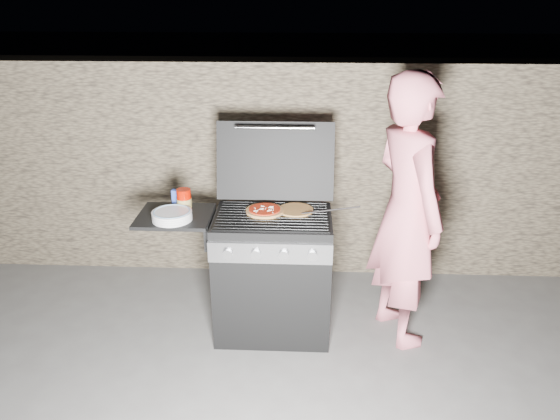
{
  "coord_description": "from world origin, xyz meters",
  "views": [
    {
      "loc": [
        0.21,
        -3.38,
        2.37
      ],
      "look_at": [
        0.05,
        0.0,
        0.95
      ],
      "focal_mm": 35.0,
      "sensor_mm": 36.0,
      "label": 1
    }
  ],
  "objects_px": {
    "pizza_topped": "(265,210)",
    "person": "(407,212)",
    "sauce_jar": "(184,200)",
    "gas_grill": "(238,273)"
  },
  "relations": [
    {
      "from": "pizza_topped",
      "to": "person",
      "type": "distance_m",
      "value": 0.96
    },
    {
      "from": "pizza_topped",
      "to": "person",
      "type": "height_order",
      "value": "person"
    },
    {
      "from": "pizza_topped",
      "to": "person",
      "type": "xyz_separation_m",
      "value": [
        0.96,
        -0.03,
        0.02
      ]
    },
    {
      "from": "person",
      "to": "sauce_jar",
      "type": "bearing_deg",
      "value": 67.12
    },
    {
      "from": "sauce_jar",
      "to": "person",
      "type": "bearing_deg",
      "value": -2.36
    },
    {
      "from": "gas_grill",
      "to": "person",
      "type": "distance_m",
      "value": 1.25
    },
    {
      "from": "sauce_jar",
      "to": "person",
      "type": "height_order",
      "value": "person"
    },
    {
      "from": "pizza_topped",
      "to": "person",
      "type": "relative_size",
      "value": 0.14
    },
    {
      "from": "sauce_jar",
      "to": "person",
      "type": "xyz_separation_m",
      "value": [
        1.52,
        -0.06,
        -0.04
      ]
    },
    {
      "from": "pizza_topped",
      "to": "sauce_jar",
      "type": "height_order",
      "value": "sauce_jar"
    }
  ]
}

